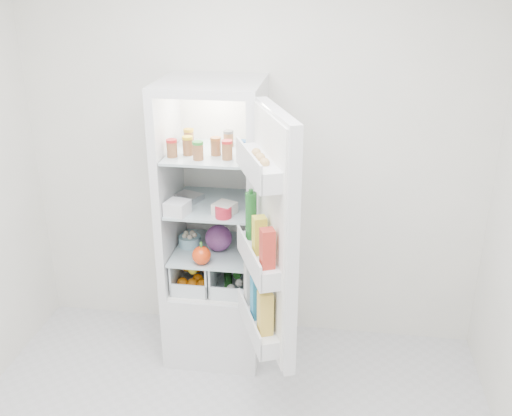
% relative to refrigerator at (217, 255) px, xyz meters
% --- Properties ---
extents(room_walls, '(3.02, 3.02, 2.61)m').
position_rel_refrigerator_xyz_m(room_walls, '(0.20, -1.25, 0.93)').
color(room_walls, white).
rests_on(room_walls, ground).
extents(refrigerator, '(0.60, 0.60, 1.80)m').
position_rel_refrigerator_xyz_m(refrigerator, '(0.00, 0.00, 0.00)').
color(refrigerator, silver).
rests_on(refrigerator, ground).
extents(shelf_low, '(0.49, 0.53, 0.01)m').
position_rel_refrigerator_xyz_m(shelf_low, '(-0.00, -0.06, 0.07)').
color(shelf_low, '#A4BAC1').
rests_on(shelf_low, refrigerator).
extents(shelf_mid, '(0.49, 0.53, 0.02)m').
position_rel_refrigerator_xyz_m(shelf_mid, '(-0.00, -0.06, 0.38)').
color(shelf_mid, '#A4BAC1').
rests_on(shelf_mid, refrigerator).
extents(shelf_top, '(0.49, 0.53, 0.02)m').
position_rel_refrigerator_xyz_m(shelf_top, '(-0.00, -0.06, 0.71)').
color(shelf_top, '#A4BAC1').
rests_on(shelf_top, refrigerator).
extents(crisper_left, '(0.23, 0.46, 0.22)m').
position_rel_refrigerator_xyz_m(crisper_left, '(-0.12, -0.06, -0.06)').
color(crisper_left, silver).
rests_on(crisper_left, refrigerator).
extents(crisper_right, '(0.23, 0.46, 0.22)m').
position_rel_refrigerator_xyz_m(crisper_right, '(0.12, -0.06, -0.06)').
color(crisper_right, silver).
rests_on(crisper_right, refrigerator).
extents(condiment_jars, '(0.46, 0.34, 0.08)m').
position_rel_refrigerator_xyz_m(condiment_jars, '(-0.01, -0.12, 0.76)').
color(condiment_jars, '#B21919').
rests_on(condiment_jars, shelf_top).
extents(squeeze_bottle, '(0.05, 0.05, 0.17)m').
position_rel_refrigerator_xyz_m(squeeze_bottle, '(0.21, 0.10, 0.81)').
color(squeeze_bottle, white).
rests_on(squeeze_bottle, shelf_top).
extents(tub_white, '(0.15, 0.15, 0.08)m').
position_rel_refrigerator_xyz_m(tub_white, '(-0.17, -0.26, 0.43)').
color(tub_white, silver).
rests_on(tub_white, shelf_mid).
extents(tub_cream, '(0.15, 0.15, 0.07)m').
position_rel_refrigerator_xyz_m(tub_cream, '(0.10, -0.21, 0.43)').
color(tub_cream, beige).
rests_on(tub_cream, shelf_mid).
extents(tin_red, '(0.10, 0.10, 0.06)m').
position_rel_refrigerator_xyz_m(tin_red, '(0.10, -0.27, 0.42)').
color(tin_red, red).
rests_on(tin_red, shelf_mid).
extents(foil_tray, '(0.18, 0.16, 0.04)m').
position_rel_refrigerator_xyz_m(foil_tray, '(-0.16, -0.03, 0.41)').
color(foil_tray, '#B4B3B8').
rests_on(foil_tray, shelf_mid).
extents(red_cabbage, '(0.17, 0.17, 0.17)m').
position_rel_refrigerator_xyz_m(red_cabbage, '(0.03, -0.08, 0.17)').
color(red_cabbage, '#5E205B').
rests_on(red_cabbage, shelf_low).
extents(bell_pepper, '(0.11, 0.11, 0.11)m').
position_rel_refrigerator_xyz_m(bell_pepper, '(-0.03, -0.27, 0.14)').
color(bell_pepper, red).
rests_on(bell_pepper, shelf_low).
extents(mushroom_bowl, '(0.15, 0.15, 0.07)m').
position_rel_refrigerator_xyz_m(mushroom_bowl, '(-0.17, -0.04, 0.11)').
color(mushroom_bowl, '#87B9C9').
rests_on(mushroom_bowl, shelf_low).
extents(citrus_pile, '(0.20, 0.31, 0.16)m').
position_rel_refrigerator_xyz_m(citrus_pile, '(-0.12, -0.09, -0.08)').
color(citrus_pile, orange).
rests_on(citrus_pile, refrigerator).
extents(veg_pile, '(0.16, 0.30, 0.10)m').
position_rel_refrigerator_xyz_m(veg_pile, '(0.13, -0.06, -0.10)').
color(veg_pile, '#1C501A').
rests_on(veg_pile, refrigerator).
extents(fridge_door, '(0.37, 0.58, 1.30)m').
position_rel_refrigerator_xyz_m(fridge_door, '(0.41, -0.62, 0.43)').
color(fridge_door, silver).
rests_on(fridge_door, refrigerator).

